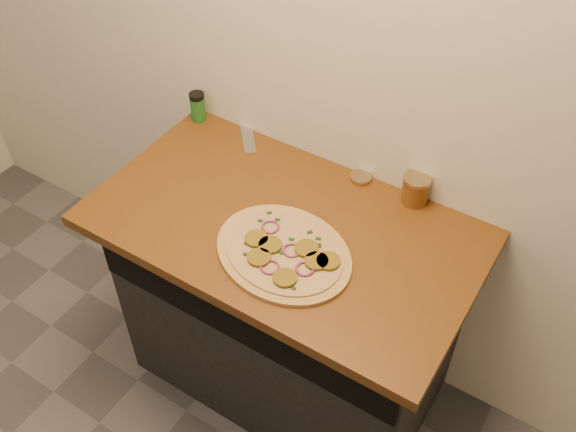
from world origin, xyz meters
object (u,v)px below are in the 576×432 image
Objects in this scene: pizza at (284,252)px; salsa_jar at (416,189)px; spice_shaker at (198,107)px; chefs_knife at (245,120)px.

pizza is 5.29× the size of salsa_jar.
pizza is at bearing -118.25° from salsa_jar.
pizza is at bearing -32.53° from spice_shaker.
chefs_knife is at bearing 175.30° from salsa_jar.
spice_shaker is (-0.84, -0.02, 0.01)m from salsa_jar.
salsa_jar is at bearing 1.31° from spice_shaker.
pizza is 0.47m from salsa_jar.
chefs_knife is 0.18m from spice_shaker.
spice_shaker is (-0.62, 0.40, 0.04)m from pizza.
pizza is at bearing -45.10° from chefs_knife.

